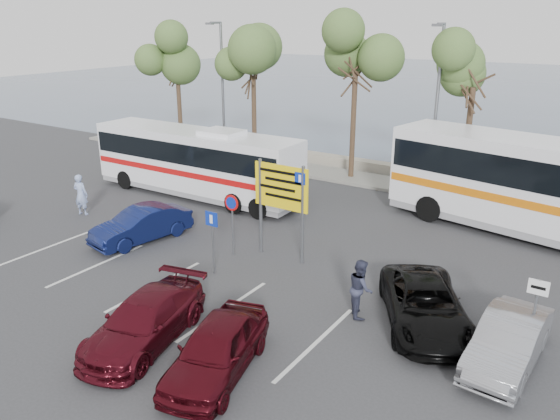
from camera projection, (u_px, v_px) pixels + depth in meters
The scene contains 24 objects.
ground at pixel (203, 283), 18.16m from camera, with size 120.00×120.00×0.00m, color #333336.
kerb_strip at pixel (376, 182), 29.16m from camera, with size 44.00×2.40×0.15m, color gray.
seawall at pixel (391, 169), 30.66m from camera, with size 48.00×0.80×0.60m, color gray.
sea at pixel (533, 92), 65.43m from camera, with size 140.00×140.00×0.00m, color #43596B.
tree_far_left at pixel (176, 52), 34.34m from camera, with size 3.20×3.20×7.60m.
tree_left at pixel (253, 61), 31.34m from camera, with size 3.20×3.20×7.20m.
tree_mid at pixel (356, 53), 27.75m from camera, with size 3.20×3.20×8.00m.
tree_right at pixel (475, 69), 24.80m from camera, with size 3.20×3.20×7.40m.
street_lamp_left at pixel (222, 85), 32.46m from camera, with size 0.45×1.15×8.01m.
street_lamp_right at pixel (436, 102), 25.72m from camera, with size 0.45×1.15×8.01m.
direction_sign at pixel (281, 194), 19.35m from camera, with size 2.20×0.12×3.60m.
sign_no_stop at pixel (232, 215), 19.82m from camera, with size 0.60×0.08×2.35m.
sign_parking at pixel (212, 234), 18.40m from camera, with size 0.50×0.07×2.25m.
sign_taxi at pixel (535, 308), 13.78m from camera, with size 0.50×0.07×2.20m.
lane_markings at pixel (157, 286), 17.96m from camera, with size 12.02×4.20×0.01m, color silver, non-canonical shape.
coach_bus_left at pixel (196, 164), 26.56m from camera, with size 11.16×2.54×3.47m.
coach_bus_right at pixel (559, 195), 20.94m from camera, with size 13.59×5.15×4.15m.
car_blue at pixel (141, 225), 21.43m from camera, with size 1.41×4.04×1.33m, color #10194C.
car_maroon at pixel (145, 321), 14.67m from camera, with size 1.79×4.41×1.28m, color #4A0C16.
car_red at pixel (217, 349), 13.36m from camera, with size 1.60×3.99×1.36m, color #430911.
suv_black at pixel (425, 305), 15.50m from camera, with size 2.12×4.60×1.28m, color black.
car_silver_b at pixel (508, 341), 13.72m from camera, with size 1.37×3.93×1.29m, color gray.
pedestrian_near at pixel (81, 195), 24.24m from camera, with size 0.68×0.44×1.86m, color #92A5D5.
pedestrian_far at pixel (361, 288), 15.94m from camera, with size 0.86×0.67×1.77m, color #313349.
Camera 1 is at (11.10, -12.22, 8.33)m, focal length 35.00 mm.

